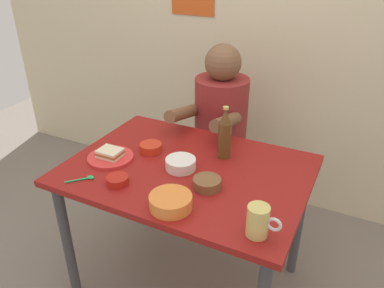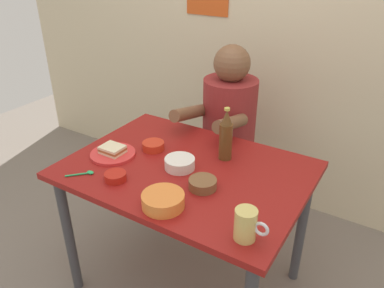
{
  "view_description": "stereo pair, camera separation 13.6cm",
  "coord_description": "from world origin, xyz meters",
  "px_view_note": "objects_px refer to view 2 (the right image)",
  "views": [
    {
      "loc": [
        0.69,
        -1.32,
        1.65
      ],
      "look_at": [
        0.0,
        0.05,
        0.84
      ],
      "focal_mm": 35.25,
      "sensor_mm": 36.0,
      "label": 1
    },
    {
      "loc": [
        0.81,
        -1.26,
        1.65
      ],
      "look_at": [
        0.0,
        0.05,
        0.84
      ],
      "focal_mm": 35.25,
      "sensor_mm": 36.0,
      "label": 2
    }
  ],
  "objects_px": {
    "dining_table": "(186,184)",
    "stool": "(227,172)",
    "beer_bottle": "(226,136)",
    "beer_mug": "(246,225)",
    "sandwich": "(112,149)",
    "sauce_bowl_chili": "(153,145)",
    "person_seated": "(229,113)",
    "plate_orange": "(113,154)"
  },
  "relations": [
    {
      "from": "beer_mug",
      "to": "sauce_bowl_chili",
      "type": "bearing_deg",
      "value": 152.08
    },
    {
      "from": "dining_table",
      "to": "person_seated",
      "type": "relative_size",
      "value": 1.53
    },
    {
      "from": "person_seated",
      "to": "sandwich",
      "type": "height_order",
      "value": "person_seated"
    },
    {
      "from": "dining_table",
      "to": "person_seated",
      "type": "xyz_separation_m",
      "value": [
        -0.09,
        0.62,
        0.12
      ]
    },
    {
      "from": "person_seated",
      "to": "beer_mug",
      "type": "bearing_deg",
      "value": -60.07
    },
    {
      "from": "stool",
      "to": "sauce_bowl_chili",
      "type": "xyz_separation_m",
      "value": [
        -0.14,
        -0.57,
        0.41
      ]
    },
    {
      "from": "stool",
      "to": "sandwich",
      "type": "bearing_deg",
      "value": -110.75
    },
    {
      "from": "sandwich",
      "to": "sauce_bowl_chili",
      "type": "distance_m",
      "value": 0.2
    },
    {
      "from": "dining_table",
      "to": "plate_orange",
      "type": "height_order",
      "value": "plate_orange"
    },
    {
      "from": "dining_table",
      "to": "stool",
      "type": "xyz_separation_m",
      "value": [
        -0.09,
        0.63,
        -0.3
      ]
    },
    {
      "from": "plate_orange",
      "to": "beer_mug",
      "type": "relative_size",
      "value": 1.75
    },
    {
      "from": "dining_table",
      "to": "stool",
      "type": "distance_m",
      "value": 0.7
    },
    {
      "from": "dining_table",
      "to": "sandwich",
      "type": "distance_m",
      "value": 0.4
    },
    {
      "from": "dining_table",
      "to": "beer_bottle",
      "type": "xyz_separation_m",
      "value": [
        0.11,
        0.17,
        0.21
      ]
    },
    {
      "from": "stool",
      "to": "beer_mug",
      "type": "height_order",
      "value": "beer_mug"
    },
    {
      "from": "sandwich",
      "to": "sauce_bowl_chili",
      "type": "bearing_deg",
      "value": 48.77
    },
    {
      "from": "dining_table",
      "to": "sandwich",
      "type": "height_order",
      "value": "sandwich"
    },
    {
      "from": "beer_bottle",
      "to": "sauce_bowl_chili",
      "type": "height_order",
      "value": "beer_bottle"
    },
    {
      "from": "beer_mug",
      "to": "beer_bottle",
      "type": "xyz_separation_m",
      "value": [
        -0.32,
        0.46,
        0.06
      ]
    },
    {
      "from": "sandwich",
      "to": "beer_mug",
      "type": "height_order",
      "value": "beer_mug"
    },
    {
      "from": "stool",
      "to": "beer_mug",
      "type": "bearing_deg",
      "value": -60.37
    },
    {
      "from": "beer_bottle",
      "to": "beer_mug",
      "type": "bearing_deg",
      "value": -55.51
    },
    {
      "from": "person_seated",
      "to": "beer_bottle",
      "type": "height_order",
      "value": "person_seated"
    },
    {
      "from": "stool",
      "to": "beer_bottle",
      "type": "height_order",
      "value": "beer_bottle"
    },
    {
      "from": "plate_orange",
      "to": "sauce_bowl_chili",
      "type": "distance_m",
      "value": 0.2
    },
    {
      "from": "dining_table",
      "to": "beer_mug",
      "type": "relative_size",
      "value": 8.73
    },
    {
      "from": "stool",
      "to": "person_seated",
      "type": "xyz_separation_m",
      "value": [
        0.0,
        -0.01,
        0.42
      ]
    },
    {
      "from": "person_seated",
      "to": "sauce_bowl_chili",
      "type": "bearing_deg",
      "value": -104.11
    },
    {
      "from": "stool",
      "to": "beer_mug",
      "type": "distance_m",
      "value": 1.15
    },
    {
      "from": "person_seated",
      "to": "beer_bottle",
      "type": "distance_m",
      "value": 0.5
    },
    {
      "from": "person_seated",
      "to": "beer_mug",
      "type": "relative_size",
      "value": 5.71
    },
    {
      "from": "dining_table",
      "to": "beer_bottle",
      "type": "height_order",
      "value": "beer_bottle"
    },
    {
      "from": "dining_table",
      "to": "stool",
      "type": "height_order",
      "value": "dining_table"
    },
    {
      "from": "sandwich",
      "to": "dining_table",
      "type": "bearing_deg",
      "value": 14.14
    },
    {
      "from": "person_seated",
      "to": "plate_orange",
      "type": "xyz_separation_m",
      "value": [
        -0.27,
        -0.71,
        -0.02
      ]
    },
    {
      "from": "stool",
      "to": "sauce_bowl_chili",
      "type": "relative_size",
      "value": 4.09
    },
    {
      "from": "dining_table",
      "to": "beer_mug",
      "type": "bearing_deg",
      "value": -34.22
    },
    {
      "from": "dining_table",
      "to": "sauce_bowl_chili",
      "type": "relative_size",
      "value": 10.0
    },
    {
      "from": "person_seated",
      "to": "beer_bottle",
      "type": "relative_size",
      "value": 2.75
    },
    {
      "from": "plate_orange",
      "to": "stool",
      "type": "bearing_deg",
      "value": 69.25
    },
    {
      "from": "stool",
      "to": "beer_bottle",
      "type": "xyz_separation_m",
      "value": [
        0.21,
        -0.46,
        0.51
      ]
    },
    {
      "from": "plate_orange",
      "to": "sandwich",
      "type": "bearing_deg",
      "value": 90.0
    }
  ]
}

